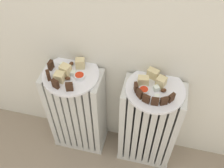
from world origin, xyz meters
name	(u,v)px	position (x,y,z in m)	size (l,w,h in m)	color
radiator_left	(77,112)	(-0.19, 0.28, 0.27)	(0.28, 0.15, 0.56)	silver
radiator_right	(148,126)	(0.19, 0.28, 0.27)	(0.28, 0.15, 0.56)	silver
plate_left	(71,75)	(-0.19, 0.28, 0.56)	(0.25, 0.25, 0.01)	white
plate_right	(155,90)	(0.19, 0.28, 0.56)	(0.25, 0.25, 0.01)	white
dark_cake_slice_left_0	(51,65)	(-0.28, 0.29, 0.59)	(0.03, 0.02, 0.04)	#382114
dark_cake_slice_left_1	(48,75)	(-0.27, 0.23, 0.59)	(0.03, 0.02, 0.04)	#382114
dark_cake_slice_left_2	(55,84)	(-0.22, 0.19, 0.59)	(0.03, 0.02, 0.04)	#382114
dark_cake_slice_left_3	(69,87)	(-0.16, 0.19, 0.59)	(0.03, 0.02, 0.04)	#382114
marble_cake_slice_left_0	(60,77)	(-0.22, 0.23, 0.59)	(0.04, 0.04, 0.04)	beige
marble_cake_slice_left_1	(66,70)	(-0.21, 0.27, 0.60)	(0.04, 0.04, 0.05)	beige
marble_cake_slice_left_2	(80,63)	(-0.16, 0.33, 0.59)	(0.04, 0.03, 0.05)	beige
turkish_delight_left_0	(62,65)	(-0.24, 0.31, 0.58)	(0.02, 0.02, 0.02)	white
turkish_delight_left_1	(73,73)	(-0.17, 0.28, 0.58)	(0.02, 0.02, 0.02)	white
medjool_date_left_0	(78,60)	(-0.18, 0.36, 0.58)	(0.03, 0.02, 0.02)	#4C2814
medjool_date_left_1	(68,78)	(-0.19, 0.24, 0.58)	(0.02, 0.02, 0.02)	#4C2814
medjool_date_left_2	(71,64)	(-0.20, 0.33, 0.58)	(0.02, 0.02, 0.02)	#4C2814
jam_bowl_left	(80,76)	(-0.14, 0.27, 0.58)	(0.05, 0.05, 0.02)	white
dark_cake_slice_right_0	(136,87)	(0.11, 0.25, 0.59)	(0.03, 0.01, 0.04)	#382114
dark_cake_slice_right_1	(139,94)	(0.13, 0.22, 0.59)	(0.03, 0.01, 0.04)	#382114
dark_cake_slice_right_2	(146,99)	(0.16, 0.20, 0.59)	(0.03, 0.01, 0.04)	#382114
dark_cake_slice_right_3	(155,101)	(0.19, 0.20, 0.59)	(0.03, 0.01, 0.04)	#382114
dark_cake_slice_right_4	(164,101)	(0.23, 0.21, 0.59)	(0.03, 0.01, 0.04)	#382114
dark_cake_slice_right_5	(171,98)	(0.26, 0.23, 0.59)	(0.03, 0.01, 0.04)	#382114
marble_cake_slice_right_0	(161,82)	(0.21, 0.30, 0.59)	(0.04, 0.04, 0.05)	beige
marble_cake_slice_right_1	(143,81)	(0.13, 0.30, 0.59)	(0.05, 0.03, 0.04)	beige
marble_cake_slice_right_2	(153,74)	(0.17, 0.34, 0.59)	(0.05, 0.03, 0.04)	beige
turkish_delight_right_0	(156,88)	(0.19, 0.27, 0.58)	(0.02, 0.02, 0.02)	white
turkish_delight_right_1	(157,97)	(0.20, 0.23, 0.58)	(0.02, 0.02, 0.02)	white
medjool_date_right_0	(164,90)	(0.22, 0.27, 0.58)	(0.02, 0.02, 0.02)	#4C2814
medjool_date_right_1	(163,77)	(0.21, 0.34, 0.58)	(0.03, 0.02, 0.02)	#4C2814
jam_bowl_right	(144,90)	(0.14, 0.25, 0.58)	(0.04, 0.04, 0.02)	white
fork	(68,71)	(-0.21, 0.29, 0.57)	(0.03, 0.09, 0.00)	silver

